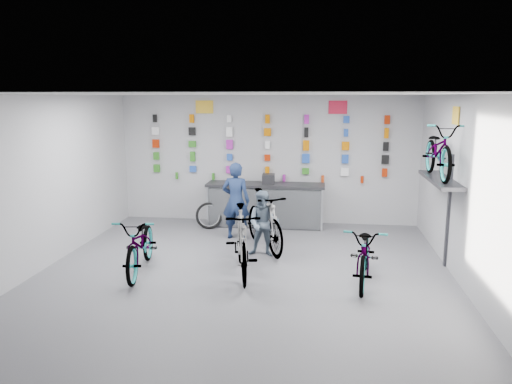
# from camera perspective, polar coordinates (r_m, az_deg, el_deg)

# --- Properties ---
(floor) EXTENTS (8.00, 8.00, 0.00)m
(floor) POSITION_cam_1_polar(r_m,az_deg,el_deg) (8.29, -1.74, -10.10)
(floor) COLOR #56565B
(floor) RESTS_ON ground
(ceiling) EXTENTS (8.00, 8.00, 0.00)m
(ceiling) POSITION_cam_1_polar(r_m,az_deg,el_deg) (7.74, -1.87, 11.12)
(ceiling) COLOR white
(ceiling) RESTS_ON wall_back
(wall_back) EXTENTS (7.00, 0.00, 7.00)m
(wall_back) POSITION_cam_1_polar(r_m,az_deg,el_deg) (11.79, 1.34, 3.74)
(wall_back) COLOR silver
(wall_back) RESTS_ON floor
(wall_front) EXTENTS (7.00, 0.00, 7.00)m
(wall_front) POSITION_cam_1_polar(r_m,az_deg,el_deg) (4.12, -10.96, -10.21)
(wall_front) COLOR silver
(wall_front) RESTS_ON floor
(wall_left) EXTENTS (0.00, 8.00, 8.00)m
(wall_left) POSITION_cam_1_polar(r_m,az_deg,el_deg) (9.12, -24.07, 0.67)
(wall_left) COLOR silver
(wall_left) RESTS_ON floor
(wall_right) EXTENTS (0.00, 8.00, 8.00)m
(wall_right) POSITION_cam_1_polar(r_m,az_deg,el_deg) (8.09, 23.47, -0.47)
(wall_right) COLOR silver
(wall_right) RESTS_ON floor
(counter) EXTENTS (2.70, 0.66, 1.00)m
(counter) POSITION_cam_1_polar(r_m,az_deg,el_deg) (11.52, 1.07, -1.55)
(counter) COLOR black
(counter) RESTS_ON floor
(merch_wall) EXTENTS (5.56, 0.08, 1.56)m
(merch_wall) POSITION_cam_1_polar(r_m,az_deg,el_deg) (11.69, 1.38, 5.02)
(merch_wall) COLOR #318120
(merch_wall) RESTS_ON wall_back
(wall_bracket) EXTENTS (0.39, 1.90, 2.00)m
(wall_bracket) POSITION_cam_1_polar(r_m,az_deg,el_deg) (9.20, 20.42, 0.79)
(wall_bracket) COLOR #333338
(wall_bracket) RESTS_ON wall_right
(sign_left) EXTENTS (0.42, 0.02, 0.30)m
(sign_left) POSITION_cam_1_polar(r_m,az_deg,el_deg) (11.94, -5.92, 9.65)
(sign_left) COLOR yellow
(sign_left) RESTS_ON wall_back
(sign_right) EXTENTS (0.42, 0.02, 0.30)m
(sign_right) POSITION_cam_1_polar(r_m,az_deg,el_deg) (11.62, 9.34, 9.53)
(sign_right) COLOR red
(sign_right) RESTS_ON wall_back
(sign_side) EXTENTS (0.02, 0.40, 0.30)m
(sign_side) POSITION_cam_1_polar(r_m,az_deg,el_deg) (9.12, 21.86, 8.12)
(sign_side) COLOR yellow
(sign_side) RESTS_ON wall_right
(bike_left) EXTENTS (0.95, 1.99, 1.01)m
(bike_left) POSITION_cam_1_polar(r_m,az_deg,el_deg) (8.74, -13.02, -5.78)
(bike_left) COLOR gray
(bike_left) RESTS_ON floor
(bike_center) EXTENTS (0.95, 2.01, 1.16)m
(bike_center) POSITION_cam_1_polar(r_m,az_deg,el_deg) (8.38, -1.64, -5.66)
(bike_center) COLOR gray
(bike_center) RESTS_ON floor
(bike_right) EXTENTS (0.87, 1.93, 0.98)m
(bike_right) POSITION_cam_1_polar(r_m,az_deg,el_deg) (8.26, 12.40, -6.83)
(bike_right) COLOR gray
(bike_right) RESTS_ON floor
(bike_service) EXTENTS (1.36, 1.99, 1.17)m
(bike_service) POSITION_cam_1_polar(r_m,az_deg,el_deg) (9.74, 0.98, -3.28)
(bike_service) COLOR gray
(bike_service) RESTS_ON floor
(bike_wall) EXTENTS (0.63, 1.80, 0.95)m
(bike_wall) POSITION_cam_1_polar(r_m,az_deg,el_deg) (9.10, 20.19, 4.46)
(bike_wall) COLOR gray
(bike_wall) RESTS_ON wall_bracket
(clerk) EXTENTS (0.62, 0.44, 1.63)m
(clerk) POSITION_cam_1_polar(r_m,az_deg,el_deg) (10.46, -2.32, -1.00)
(clerk) COLOR #19284E
(clerk) RESTS_ON floor
(customer) EXTENTS (0.65, 0.53, 1.25)m
(customer) POSITION_cam_1_polar(r_m,az_deg,el_deg) (9.35, 0.89, -3.64)
(customer) COLOR slate
(customer) RESTS_ON floor
(spare_wheel) EXTENTS (0.65, 0.44, 0.60)m
(spare_wheel) POSITION_cam_1_polar(r_m,az_deg,el_deg) (11.41, -5.40, -2.71)
(spare_wheel) COLOR black
(spare_wheel) RESTS_ON floor
(register) EXTENTS (0.29, 0.31, 0.22)m
(register) POSITION_cam_1_polar(r_m,az_deg,el_deg) (11.40, 1.43, 1.51)
(register) COLOR black
(register) RESTS_ON counter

